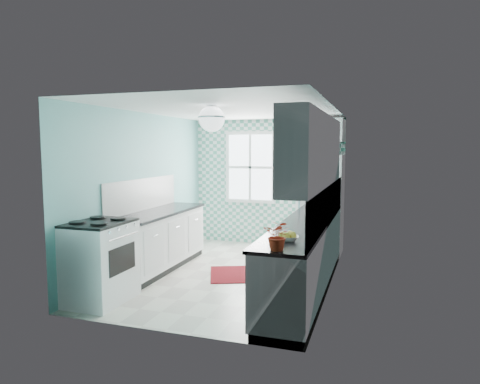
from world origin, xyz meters
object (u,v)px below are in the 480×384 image
(microwave, at_px, (322,148))
(fruit_bowl, at_px, (288,238))
(ceiling_light, at_px, (212,118))
(potted_plant, at_px, (278,235))
(stove, at_px, (100,260))
(fridge, at_px, (320,204))
(sink, at_px, (317,212))

(microwave, bearing_deg, fruit_bowl, 94.01)
(ceiling_light, relative_size, potted_plant, 1.16)
(stove, distance_m, microwave, 4.36)
(fridge, xyz_separation_m, fruit_bowl, (0.09, -3.41, 0.06))
(sink, bearing_deg, potted_plant, -87.40)
(sink, bearing_deg, fruit_bowl, -87.42)
(ceiling_light, xyz_separation_m, stove, (-1.20, -0.83, -1.80))
(stove, height_order, potted_plant, potted_plant)
(ceiling_light, relative_size, sink, 0.62)
(fridge, height_order, sink, fridge)
(fridge, xyz_separation_m, sink, (0.09, -1.14, 0.02))
(ceiling_light, distance_m, fridge, 3.15)
(fruit_bowl, height_order, potted_plant, potted_plant)
(ceiling_light, distance_m, stove, 2.31)
(potted_plant, bearing_deg, fridge, 91.34)
(stove, xyz_separation_m, microwave, (2.31, 3.41, 1.42))
(stove, bearing_deg, ceiling_light, 33.62)
(stove, bearing_deg, potted_plant, -11.78)
(ceiling_light, height_order, stove, ceiling_light)
(fruit_bowl, distance_m, microwave, 3.55)
(ceiling_light, bearing_deg, sink, 50.21)
(potted_plant, bearing_deg, sink, 89.93)
(fridge, distance_m, sink, 1.14)
(fruit_bowl, relative_size, microwave, 0.51)
(fruit_bowl, distance_m, potted_plant, 0.48)
(stove, bearing_deg, sink, 42.41)
(ceiling_light, bearing_deg, fruit_bowl, -34.50)
(microwave, bearing_deg, fridge, 56.04)
(sink, xyz_separation_m, fruit_bowl, (-0.00, -2.27, 0.04))
(microwave, bearing_deg, ceiling_light, 69.24)
(sink, relative_size, potted_plant, 1.87)
(potted_plant, bearing_deg, ceiling_light, 133.05)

